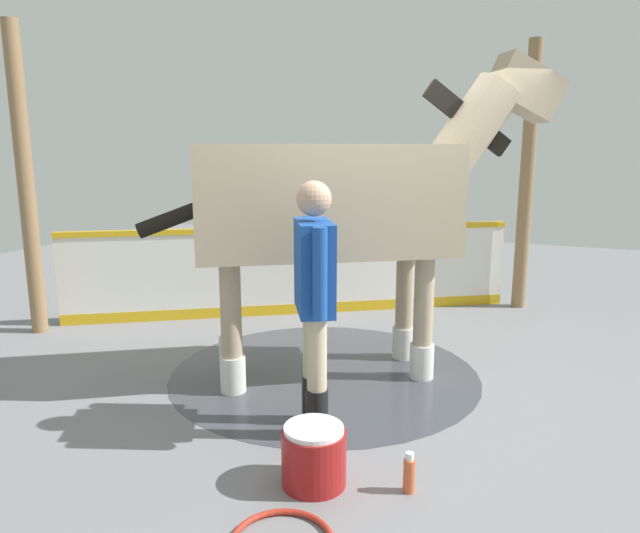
{
  "coord_description": "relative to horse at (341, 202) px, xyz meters",
  "views": [
    {
      "loc": [
        1.36,
        -4.26,
        1.87
      ],
      "look_at": [
        -0.21,
        -0.43,
        1.03
      ],
      "focal_mm": 32.38,
      "sensor_mm": 36.0,
      "label": 1
    }
  ],
  "objects": [
    {
      "name": "barrier_wall",
      "position": [
        -1.12,
        1.49,
        -0.99
      ],
      "size": [
        4.35,
        2.84,
        1.02
      ],
      "color": "white",
      "rests_on": "ground"
    },
    {
      "name": "ground_plane",
      "position": [
        0.25,
        -0.11,
        -1.47
      ],
      "size": [
        16.0,
        16.0,
        0.02
      ],
      "primitive_type": "cube",
      "color": "gray"
    },
    {
      "name": "handler",
      "position": [
        0.19,
        -1.02,
        -0.49
      ],
      "size": [
        0.43,
        0.6,
        1.68
      ],
      "rotation": [
        0.0,
        0.0,
        3.66
      ],
      "color": "black",
      "rests_on": "ground"
    },
    {
      "name": "bottle_spray",
      "position": [
        0.97,
        -1.5,
        -1.35
      ],
      "size": [
        0.07,
        0.07,
        0.24
      ],
      "color": "#CC5933",
      "rests_on": "ground"
    },
    {
      "name": "horse",
      "position": [
        0.0,
        0.0,
        0.0
      ],
      "size": [
        3.03,
        2.12,
        2.65
      ],
      "rotation": [
        0.0,
        0.0,
        0.57
      ],
      "color": "tan",
      "rests_on": "ground"
    },
    {
      "name": "wet_patch",
      "position": [
        -0.11,
        -0.07,
        -1.45
      ],
      "size": [
        2.6,
        2.6,
        0.0
      ],
      "primitive_type": "cylinder",
      "color": "#42444C",
      "rests_on": "ground"
    },
    {
      "name": "roof_post_near",
      "position": [
        1.26,
        2.81,
        0.09
      ],
      "size": [
        0.16,
        0.16,
        3.09
      ],
      "primitive_type": "cylinder",
      "color": "olive",
      "rests_on": "ground"
    },
    {
      "name": "bottle_shampoo",
      "position": [
        0.44,
        -1.36,
        -1.36
      ],
      "size": [
        0.06,
        0.06,
        0.2
      ],
      "color": "white",
      "rests_on": "ground"
    },
    {
      "name": "wash_bucket",
      "position": [
        0.45,
        -1.63,
        -1.28
      ],
      "size": [
        0.37,
        0.37,
        0.35
      ],
      "color": "maroon",
      "rests_on": "ground"
    },
    {
      "name": "roof_post_far",
      "position": [
        -3.31,
        -0.13,
        0.09
      ],
      "size": [
        0.16,
        0.16,
        3.09
      ],
      "primitive_type": "cylinder",
      "color": "olive",
      "rests_on": "ground"
    }
  ]
}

